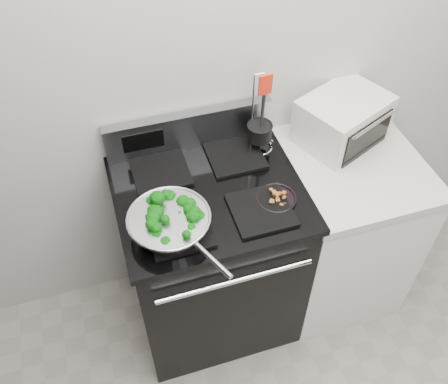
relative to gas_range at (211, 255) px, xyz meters
name	(u,v)px	position (x,y,z in m)	size (l,w,h in m)	color
back_wall	(253,53)	(0.30, 0.34, 0.86)	(4.00, 0.02, 2.70)	beige
gas_range	(211,255)	(0.00, 0.00, 0.00)	(0.79, 0.69, 1.13)	black
counter	(338,226)	(0.68, 0.00, -0.03)	(0.62, 0.68, 0.92)	white
skillet	(170,222)	(-0.20, -0.16, 0.51)	(0.33, 0.49, 0.07)	silver
broccoli_pile	(169,219)	(-0.20, -0.16, 0.53)	(0.26, 0.26, 0.09)	black
bacon_plate	(276,197)	(0.25, -0.13, 0.48)	(0.17, 0.17, 0.04)	black
utensil_holder	(259,136)	(0.29, 0.19, 0.53)	(0.13, 0.13, 0.40)	silver
toaster_oven	(343,119)	(0.69, 0.17, 0.54)	(0.47, 0.42, 0.22)	white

